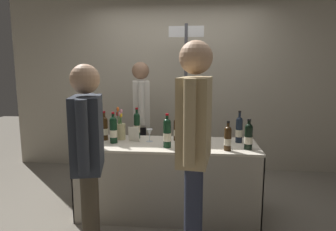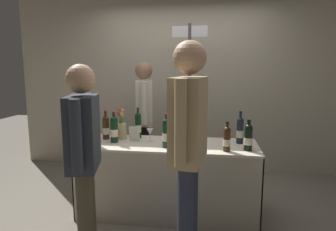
# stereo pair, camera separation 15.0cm
# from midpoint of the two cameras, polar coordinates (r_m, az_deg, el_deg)

# --- Properties ---
(ground_plane) EXTENTS (12.00, 12.00, 0.00)m
(ground_plane) POSITION_cam_midpoint_polar(r_m,az_deg,el_deg) (3.45, -1.31, -18.02)
(ground_plane) COLOR gray
(back_partition) EXTENTS (5.22, 0.12, 3.18)m
(back_partition) POSITION_cam_midpoint_polar(r_m,az_deg,el_deg) (4.62, 0.96, 9.36)
(back_partition) COLOR #B2A893
(back_partition) RESTS_ON ground_plane
(tasting_table) EXTENTS (1.88, 0.68, 0.78)m
(tasting_table) POSITION_cam_midpoint_polar(r_m,az_deg,el_deg) (3.24, -1.34, -9.54)
(tasting_table) COLOR beige
(tasting_table) RESTS_ON ground_plane
(featured_wine_bottle) EXTENTS (0.07, 0.07, 0.35)m
(featured_wine_bottle) POSITION_cam_midpoint_polar(r_m,az_deg,el_deg) (3.39, -7.24, -1.85)
(featured_wine_bottle) COLOR black
(featured_wine_bottle) RESTS_ON tasting_table
(display_bottle_0) EXTENTS (0.07, 0.07, 0.31)m
(display_bottle_0) POSITION_cam_midpoint_polar(r_m,az_deg,el_deg) (3.27, 0.34, -2.63)
(display_bottle_0) COLOR #38230F
(display_bottle_0) RESTS_ON tasting_table
(display_bottle_1) EXTENTS (0.08, 0.08, 0.32)m
(display_bottle_1) POSITION_cam_midpoint_polar(r_m,az_deg,el_deg) (3.38, -13.33, -2.34)
(display_bottle_1) COLOR #38230F
(display_bottle_1) RESTS_ON tasting_table
(display_bottle_2) EXTENTS (0.08, 0.08, 0.30)m
(display_bottle_2) POSITION_cam_midpoint_polar(r_m,az_deg,el_deg) (3.00, 13.81, -3.85)
(display_bottle_2) COLOR black
(display_bottle_2) RESTS_ON tasting_table
(display_bottle_3) EXTENTS (0.08, 0.08, 0.33)m
(display_bottle_3) POSITION_cam_midpoint_polar(r_m,az_deg,el_deg) (3.22, -11.74, -2.65)
(display_bottle_3) COLOR black
(display_bottle_3) RESTS_ON tasting_table
(display_bottle_4) EXTENTS (0.07, 0.07, 0.34)m
(display_bottle_4) POSITION_cam_midpoint_polar(r_m,az_deg,el_deg) (3.25, 12.20, -2.62)
(display_bottle_4) COLOR #192333
(display_bottle_4) RESTS_ON tasting_table
(display_bottle_5) EXTENTS (0.08, 0.08, 0.35)m
(display_bottle_5) POSITION_cam_midpoint_polar(r_m,az_deg,el_deg) (2.98, -1.61, -3.33)
(display_bottle_5) COLOR black
(display_bottle_5) RESTS_ON tasting_table
(display_bottle_6) EXTENTS (0.07, 0.07, 0.34)m
(display_bottle_6) POSITION_cam_midpoint_polar(r_m,az_deg,el_deg) (3.12, -15.18, -3.14)
(display_bottle_6) COLOR black
(display_bottle_6) RESTS_ON tasting_table
(display_bottle_7) EXTENTS (0.07, 0.07, 0.29)m
(display_bottle_7) POSITION_cam_midpoint_polar(r_m,az_deg,el_deg) (2.92, 9.96, -4.27)
(display_bottle_7) COLOR #38230F
(display_bottle_7) RESTS_ON tasting_table
(wine_glass_near_vendor) EXTENTS (0.07, 0.07, 0.14)m
(wine_glass_near_vendor) POSITION_cam_midpoint_polar(r_m,az_deg,el_deg) (3.23, -4.91, -3.24)
(wine_glass_near_vendor) COLOR silver
(wine_glass_near_vendor) RESTS_ON tasting_table
(flower_vase) EXTENTS (0.10, 0.10, 0.37)m
(flower_vase) POSITION_cam_midpoint_polar(r_m,az_deg,el_deg) (3.37, -10.34, -2.61)
(flower_vase) COLOR tan
(flower_vase) RESTS_ON tasting_table
(brochure_stand) EXTENTS (0.13, 0.05, 0.16)m
(brochure_stand) POSITION_cam_midpoint_polar(r_m,az_deg,el_deg) (3.26, -7.90, -3.58)
(brochure_stand) COLOR silver
(brochure_stand) RESTS_ON tasting_table
(vendor_presenter) EXTENTS (0.29, 0.58, 1.65)m
(vendor_presenter) POSITION_cam_midpoint_polar(r_m,az_deg,el_deg) (3.98, -6.24, 0.67)
(vendor_presenter) COLOR black
(vendor_presenter) RESTS_ON ground_plane
(taster_foreground_right) EXTENTS (0.29, 0.54, 1.60)m
(taster_foreground_right) POSITION_cam_midpoint_polar(r_m,az_deg,el_deg) (2.39, -16.84, -6.38)
(taster_foreground_right) COLOR #4C4233
(taster_foreground_right) RESTS_ON ground_plane
(taster_foreground_left) EXTENTS (0.27, 0.64, 1.77)m
(taster_foreground_left) POSITION_cam_midpoint_polar(r_m,az_deg,el_deg) (2.22, 3.23, -3.76)
(taster_foreground_left) COLOR #2D3347
(taster_foreground_left) RESTS_ON ground_plane
(booth_signpost) EXTENTS (0.46, 0.04, 2.14)m
(booth_signpost) POSITION_cam_midpoint_polar(r_m,az_deg,el_deg) (3.99, 2.33, 4.66)
(booth_signpost) COLOR #47474C
(booth_signpost) RESTS_ON ground_plane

